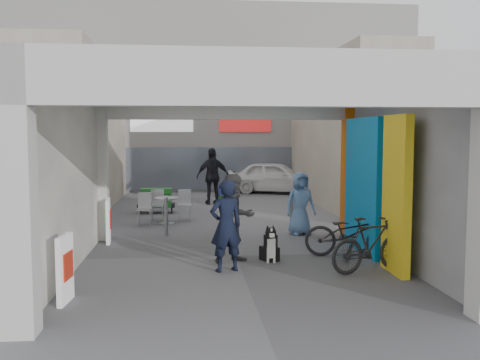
{
  "coord_description": "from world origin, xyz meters",
  "views": [
    {
      "loc": [
        -0.96,
        -10.61,
        2.47
      ],
      "look_at": [
        0.19,
        1.0,
        1.46
      ],
      "focal_mm": 40.0,
      "sensor_mm": 36.0,
      "label": 1
    }
  ],
  "objects": [
    {
      "name": "ground",
      "position": [
        0.0,
        0.0,
        0.0
      ],
      "size": [
        90.0,
        90.0,
        0.0
      ],
      "primitive_type": "plane",
      "color": "#5C5C61",
      "rests_on": "ground"
    },
    {
      "name": "arcade_canopy",
      "position": [
        0.54,
        -0.82,
        2.3
      ],
      "size": [
        6.4,
        6.45,
        6.4
      ],
      "color": "#BABAB5",
      "rests_on": "ground"
    },
    {
      "name": "far_building",
      "position": [
        -0.0,
        13.99,
        3.99
      ],
      "size": [
        18.0,
        4.08,
        8.0
      ],
      "color": "white",
      "rests_on": "ground"
    },
    {
      "name": "plaza_bldg_left",
      "position": [
        -4.5,
        7.5,
        2.5
      ],
      "size": [
        2.0,
        9.0,
        5.0
      ],
      "primitive_type": "cube",
      "color": "#B6AF96",
      "rests_on": "ground"
    },
    {
      "name": "plaza_bldg_right",
      "position": [
        4.5,
        7.5,
        2.5
      ],
      "size": [
        2.0,
        9.0,
        5.0
      ],
      "primitive_type": "cube",
      "color": "#B6AF96",
      "rests_on": "ground"
    },
    {
      "name": "bollard_left",
      "position": [
        -1.48,
        2.35,
        0.47
      ],
      "size": [
        0.09,
        0.09,
        0.95
      ],
      "primitive_type": "cylinder",
      "color": "gray",
      "rests_on": "ground"
    },
    {
      "name": "bollard_center",
      "position": [
        -0.01,
        2.41,
        0.48
      ],
      "size": [
        0.09,
        0.09,
        0.95
      ],
      "primitive_type": "cylinder",
      "color": "gray",
      "rests_on": "ground"
    },
    {
      "name": "bollard_right",
      "position": [
        1.64,
        2.48,
        0.44
      ],
      "size": [
        0.09,
        0.09,
        0.88
      ],
      "primitive_type": "cylinder",
      "color": "gray",
      "rests_on": "ground"
    },
    {
      "name": "advert_board_near",
      "position": [
        -2.75,
        -2.75,
        0.51
      ],
      "size": [
        0.15,
        0.56,
        1.0
      ],
      "rotation": [
        0.0,
        0.0,
        -0.11
      ],
      "color": "silver",
      "rests_on": "ground"
    },
    {
      "name": "advert_board_far",
      "position": [
        -2.75,
        1.57,
        0.51
      ],
      "size": [
        0.14,
        0.56,
        1.0
      ],
      "rotation": [
        0.0,
        0.0,
        0.09
      ],
      "color": "silver",
      "rests_on": "ground"
    },
    {
      "name": "cafe_set",
      "position": [
        -1.64,
        4.31,
        0.31
      ],
      "size": [
        1.45,
        1.17,
        0.88
      ],
      "rotation": [
        0.0,
        0.0,
        0.28
      ],
      "color": "#A7A7AC",
      "rests_on": "ground"
    },
    {
      "name": "produce_stand",
      "position": [
        -1.93,
        6.12,
        0.3
      ],
      "size": [
        1.15,
        0.62,
        0.76
      ],
      "rotation": [
        0.0,
        0.0,
        0.43
      ],
      "color": "black",
      "rests_on": "ground"
    },
    {
      "name": "crate_stack",
      "position": [
        0.35,
        8.34,
        0.28
      ],
      "size": [
        0.49,
        0.4,
        0.56
      ],
      "rotation": [
        0.0,
        0.0,
        0.11
      ],
      "color": "#195824",
      "rests_on": "ground"
    },
    {
      "name": "border_collie",
      "position": [
        0.62,
        -0.53,
        0.29
      ],
      "size": [
        0.27,
        0.52,
        0.72
      ],
      "rotation": [
        0.0,
        0.0,
        0.39
      ],
      "color": "black",
      "rests_on": "ground"
    },
    {
      "name": "man_with_dog",
      "position": [
        -0.28,
        -1.19,
        0.83
      ],
      "size": [
        0.7,
        0.56,
        1.66
      ],
      "primitive_type": "imported",
      "rotation": [
        0.0,
        0.0,
        3.45
      ],
      "color": "black",
      "rests_on": "ground"
    },
    {
      "name": "man_back_turned",
      "position": [
        -0.05,
        -0.51,
        0.85
      ],
      "size": [
        1.03,
        0.94,
        1.7
      ],
      "primitive_type": "imported",
      "rotation": [
        0.0,
        0.0,
        0.45
      ],
      "color": "#3F3F41",
      "rests_on": "ground"
    },
    {
      "name": "man_elderly",
      "position": [
        1.79,
        2.15,
        0.77
      ],
      "size": [
        0.83,
        0.62,
        1.54
      ],
      "primitive_type": "imported",
      "rotation": [
        0.0,
        0.0,
        0.18
      ],
      "color": "#5C82B4",
      "rests_on": "ground"
    },
    {
      "name": "man_crates",
      "position": [
        -0.07,
        8.02,
        0.98
      ],
      "size": [
        1.22,
        0.68,
        1.97
      ],
      "primitive_type": "imported",
      "rotation": [
        0.0,
        0.0,
        3.32
      ],
      "color": "black",
      "rests_on": "ground"
    },
    {
      "name": "bicycle_front",
      "position": [
        2.3,
        -0.3,
        0.48
      ],
      "size": [
        1.93,
        1.04,
        0.96
      ],
      "primitive_type": "imported",
      "rotation": [
        0.0,
        0.0,
        1.34
      ],
      "color": "black",
      "rests_on": "ground"
    },
    {
      "name": "bicycle_rear",
      "position": [
        2.3,
        -1.5,
        0.5
      ],
      "size": [
        1.73,
        0.96,
        1.0
      ],
      "primitive_type": "imported",
      "rotation": [
        0.0,
        0.0,
        1.88
      ],
      "color": "black",
      "rests_on": "ground"
    },
    {
      "name": "white_van",
      "position": [
        2.69,
        11.3,
        0.67
      ],
      "size": [
        4.23,
        2.82,
        1.34
      ],
      "primitive_type": "imported",
      "rotation": [
        0.0,
        0.0,
        1.22
      ],
      "color": "white",
      "rests_on": "ground"
    }
  ]
}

